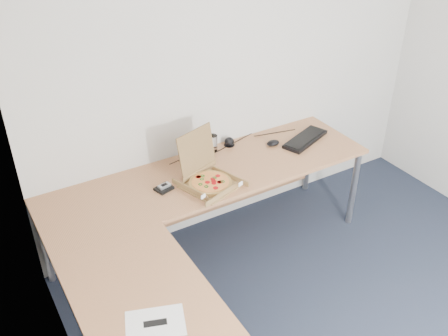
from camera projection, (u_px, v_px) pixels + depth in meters
room_shell at (423, 187)px, 2.63m from camera, size 3.50×3.50×2.50m
desk at (198, 221)px, 3.28m from camera, size 2.50×2.20×0.73m
pizza_box at (209, 180)px, 3.56m from camera, size 0.34×0.39×0.35m
drinking_glass at (212, 143)px, 3.95m from camera, size 0.08×0.08×0.13m
keyboard at (305, 139)px, 4.12m from camera, size 0.48×0.31×0.03m
mouse at (273, 143)px, 4.05m from camera, size 0.12×0.09×0.04m
wallet at (164, 188)px, 3.52m from camera, size 0.14×0.12×0.02m
phone at (164, 186)px, 3.52m from camera, size 0.09×0.06×0.02m
paper_sheet at (155, 323)px, 2.53m from camera, size 0.35×0.30×0.00m
dome_speaker at (229, 141)px, 4.04m from camera, size 0.09×0.09×0.07m
cable_bundle at (231, 144)px, 4.07m from camera, size 0.56×0.11×0.01m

